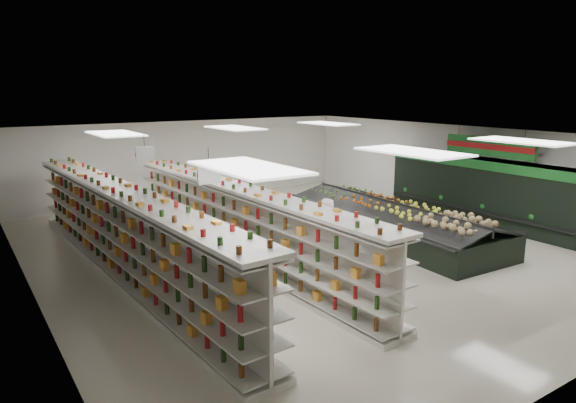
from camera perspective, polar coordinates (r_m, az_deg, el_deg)
floor at (r=14.87m, az=1.62°, el=-5.06°), size 16.00×16.00×0.00m
ceiling at (r=14.24m, az=1.70°, el=7.32°), size 14.00×16.00×0.02m
wall_back at (r=21.41m, az=-10.89°, el=4.52°), size 14.00×0.02×3.20m
wall_left at (r=11.96m, az=-26.85°, el=-2.83°), size 0.02×16.00×3.20m
wall_right at (r=19.33m, az=18.85°, el=3.24°), size 0.02×16.00×3.20m
produce_wall_case at (r=18.15m, az=21.60°, el=1.32°), size 0.93×8.00×2.20m
aisle_sign_near at (r=10.67m, az=-8.78°, el=3.01°), size 0.52×0.06×0.75m
aisle_sign_far at (r=14.36m, az=-15.62°, el=5.11°), size 0.52×0.06×0.75m
hortifruti_banner at (r=17.72m, az=21.43°, el=5.70°), size 0.12×3.20×0.95m
gondola_left at (r=12.95m, az=-17.72°, el=-3.77°), size 1.51×12.45×2.15m
gondola_center at (r=13.62m, az=-5.63°, el=-2.74°), size 1.22×11.56×2.00m
produce_island at (r=16.13m, az=11.32°, el=-2.02°), size 3.05×7.59×1.12m
soda_endcap at (r=18.97m, az=-10.23°, el=1.10°), size 1.38×1.01×1.65m
shopper_main at (r=12.24m, az=4.09°, el=-4.14°), size 0.72×0.48×1.97m
shopper_background at (r=15.57m, az=-16.89°, el=-1.27°), size 0.83×1.04×1.85m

